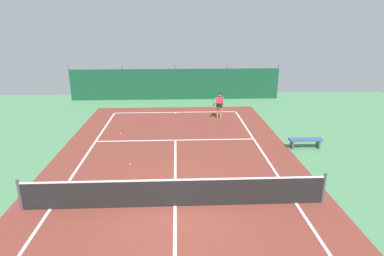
{
  "coord_description": "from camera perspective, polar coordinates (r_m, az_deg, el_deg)",
  "views": [
    {
      "loc": [
        0.13,
        -9.65,
        5.9
      ],
      "look_at": [
        0.83,
        5.67,
        0.9
      ],
      "focal_mm": 30.71,
      "sensor_mm": 36.0,
      "label": 1
    }
  ],
  "objects": [
    {
      "name": "tennis_net",
      "position": [
        11.05,
        -3.01,
        -11.15
      ],
      "size": [
        10.12,
        0.1,
        1.1
      ],
      "color": "black",
      "rests_on": "ground"
    },
    {
      "name": "tennis_player",
      "position": [
        20.73,
        4.75,
        4.2
      ],
      "size": [
        0.82,
        0.67,
        1.64
      ],
      "rotation": [
        0.0,
        0.0,
        2.85
      ],
      "color": "#9E7051",
      "rests_on": "ground"
    },
    {
      "name": "court_surface",
      "position": [
        11.31,
        -2.96,
        -13.4
      ],
      "size": [
        11.02,
        26.6,
        0.01
      ],
      "color": "brown",
      "rests_on": "ground"
    },
    {
      "name": "back_fence",
      "position": [
        26.5,
        -2.87,
        6.63
      ],
      "size": [
        16.3,
        0.98,
        2.7
      ],
      "color": "#14472D",
      "rests_on": "ground"
    },
    {
      "name": "tennis_ball_midcourt",
      "position": [
        14.46,
        -10.73,
        -6.22
      ],
      "size": [
        0.07,
        0.07,
        0.07
      ],
      "primitive_type": "sphere",
      "color": "#CCDB33",
      "rests_on": "ground"
    },
    {
      "name": "courtside_bench",
      "position": [
        16.84,
        19.09,
        -2.13
      ],
      "size": [
        1.6,
        0.4,
        0.49
      ],
      "color": "#335184",
      "rests_on": "ground"
    },
    {
      "name": "tennis_ball_by_sideline",
      "position": [
        18.43,
        -12.35,
        -0.94
      ],
      "size": [
        0.07,
        0.07,
        0.07
      ],
      "primitive_type": "sphere",
      "color": "#CCDB33",
      "rests_on": "ground"
    },
    {
      "name": "ground_plane",
      "position": [
        11.31,
        -2.96,
        -13.41
      ],
      "size": [
        36.0,
        36.0,
        0.0
      ],
      "primitive_type": "plane",
      "color": "#4C8456"
    },
    {
      "name": "tennis_ball_near_player",
      "position": [
        12.88,
        -0.4,
        -9.03
      ],
      "size": [
        0.07,
        0.07,
        0.07
      ],
      "primitive_type": "sphere",
      "color": "#CCDB33",
      "rests_on": "ground"
    }
  ]
}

